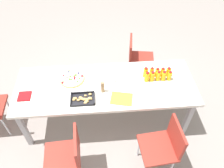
{
  "coord_description": "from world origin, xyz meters",
  "views": [
    {
      "loc": [
        0.07,
        1.94,
        2.83
      ],
      "look_at": [
        -0.08,
        0.01,
        0.76
      ],
      "focal_mm": 35.83,
      "sensor_mm": 36.0,
      "label": 1
    }
  ],
  "objects_px": {
    "juice_bottle_6": "(164,76)",
    "napkin_stack": "(24,96)",
    "juice_bottle_2": "(157,72)",
    "juice_bottle_3": "(152,72)",
    "juice_bottle_4": "(146,72)",
    "snack_tray": "(83,99)",
    "juice_bottle_8": "(152,76)",
    "paper_folder": "(122,99)",
    "chair_near_left": "(137,57)",
    "party_table": "(106,88)",
    "juice_bottle_9": "(147,77)",
    "juice_bottle_7": "(158,76)",
    "fruit_pizza": "(72,78)",
    "plate_stack": "(112,76)",
    "cardboard_tube": "(103,87)",
    "juice_bottle_1": "(162,72)",
    "chair_far_right": "(68,155)",
    "juice_bottle_5": "(169,76)",
    "juice_bottle_0": "(168,72)",
    "chair_far_left": "(164,145)"
  },
  "relations": [
    {
      "from": "juice_bottle_2",
      "to": "juice_bottle_6",
      "type": "xyz_separation_m",
      "value": [
        -0.07,
        0.07,
        0.01
      ]
    },
    {
      "from": "paper_folder",
      "to": "chair_near_left",
      "type": "bearing_deg",
      "value": -109.97
    },
    {
      "from": "juice_bottle_4",
      "to": "party_table",
      "type": "bearing_deg",
      "value": 12.67
    },
    {
      "from": "chair_far_right",
      "to": "cardboard_tube",
      "type": "relative_size",
      "value": 5.11
    },
    {
      "from": "juice_bottle_4",
      "to": "snack_tray",
      "type": "bearing_deg",
      "value": 22.62
    },
    {
      "from": "chair_far_left",
      "to": "cardboard_tube",
      "type": "relative_size",
      "value": 5.11
    },
    {
      "from": "juice_bottle_5",
      "to": "napkin_stack",
      "type": "bearing_deg",
      "value": 4.7
    },
    {
      "from": "juice_bottle_6",
      "to": "fruit_pizza",
      "type": "bearing_deg",
      "value": -4.89
    },
    {
      "from": "chair_far_left",
      "to": "juice_bottle_8",
      "type": "xyz_separation_m",
      "value": [
        0.01,
        -0.8,
        0.3
      ]
    },
    {
      "from": "juice_bottle_6",
      "to": "cardboard_tube",
      "type": "xyz_separation_m",
      "value": [
        0.79,
        0.14,
        0.01
      ]
    },
    {
      "from": "paper_folder",
      "to": "fruit_pizza",
      "type": "bearing_deg",
      "value": -32.03
    },
    {
      "from": "juice_bottle_8",
      "to": "juice_bottle_9",
      "type": "height_order",
      "value": "same"
    },
    {
      "from": "juice_bottle_9",
      "to": "chair_far_right",
      "type": "bearing_deg",
      "value": 39.6
    },
    {
      "from": "juice_bottle_0",
      "to": "juice_bottle_7",
      "type": "xyz_separation_m",
      "value": [
        0.15,
        0.07,
        0.01
      ]
    },
    {
      "from": "fruit_pizza",
      "to": "plate_stack",
      "type": "xyz_separation_m",
      "value": [
        -0.52,
        0.0,
        -0.0
      ]
    },
    {
      "from": "party_table",
      "to": "snack_tray",
      "type": "xyz_separation_m",
      "value": [
        0.28,
        0.22,
        0.08
      ]
    },
    {
      "from": "party_table",
      "to": "juice_bottle_9",
      "type": "distance_m",
      "value": 0.55
    },
    {
      "from": "juice_bottle_4",
      "to": "paper_folder",
      "type": "distance_m",
      "value": 0.51
    },
    {
      "from": "juice_bottle_7",
      "to": "juice_bottle_8",
      "type": "height_order",
      "value": "juice_bottle_7"
    },
    {
      "from": "juice_bottle_2",
      "to": "paper_folder",
      "type": "height_order",
      "value": "juice_bottle_2"
    },
    {
      "from": "juice_bottle_4",
      "to": "napkin_stack",
      "type": "xyz_separation_m",
      "value": [
        1.53,
        0.23,
        -0.06
      ]
    },
    {
      "from": "chair_near_left",
      "to": "juice_bottle_7",
      "type": "bearing_deg",
      "value": 18.2
    },
    {
      "from": "chair_near_left",
      "to": "juice_bottle_1",
      "type": "xyz_separation_m",
      "value": [
        -0.2,
        0.68,
        0.3
      ]
    },
    {
      "from": "party_table",
      "to": "juice_bottle_6",
      "type": "height_order",
      "value": "juice_bottle_6"
    },
    {
      "from": "chair_near_left",
      "to": "juice_bottle_3",
      "type": "distance_m",
      "value": 0.74
    },
    {
      "from": "plate_stack",
      "to": "cardboard_tube",
      "type": "xyz_separation_m",
      "value": [
        0.13,
        0.24,
        0.07
      ]
    },
    {
      "from": "juice_bottle_6",
      "to": "juice_bottle_7",
      "type": "distance_m",
      "value": 0.07
    },
    {
      "from": "party_table",
      "to": "plate_stack",
      "type": "height_order",
      "value": "plate_stack"
    },
    {
      "from": "juice_bottle_2",
      "to": "juice_bottle_3",
      "type": "distance_m",
      "value": 0.07
    },
    {
      "from": "party_table",
      "to": "juice_bottle_3",
      "type": "height_order",
      "value": "juice_bottle_3"
    },
    {
      "from": "juice_bottle_1",
      "to": "napkin_stack",
      "type": "relative_size",
      "value": 0.89
    },
    {
      "from": "juice_bottle_1",
      "to": "juice_bottle_8",
      "type": "distance_m",
      "value": 0.17
    },
    {
      "from": "fruit_pizza",
      "to": "juice_bottle_6",
      "type": "bearing_deg",
      "value": 175.11
    },
    {
      "from": "party_table",
      "to": "juice_bottle_2",
      "type": "bearing_deg",
      "value": -170.52
    },
    {
      "from": "juice_bottle_6",
      "to": "party_table",
      "type": "bearing_deg",
      "value": 3.0
    },
    {
      "from": "juice_bottle_4",
      "to": "juice_bottle_5",
      "type": "relative_size",
      "value": 1.08
    },
    {
      "from": "juice_bottle_7",
      "to": "fruit_pizza",
      "type": "distance_m",
      "value": 1.12
    },
    {
      "from": "juice_bottle_7",
      "to": "paper_folder",
      "type": "height_order",
      "value": "juice_bottle_7"
    },
    {
      "from": "juice_bottle_8",
      "to": "cardboard_tube",
      "type": "xyz_separation_m",
      "value": [
        0.64,
        0.14,
        0.01
      ]
    },
    {
      "from": "party_table",
      "to": "juice_bottle_9",
      "type": "bearing_deg",
      "value": -175.84
    },
    {
      "from": "juice_bottle_6",
      "to": "juice_bottle_8",
      "type": "height_order",
      "value": "juice_bottle_8"
    },
    {
      "from": "juice_bottle_4",
      "to": "juice_bottle_8",
      "type": "relative_size",
      "value": 1.03
    },
    {
      "from": "juice_bottle_6",
      "to": "juice_bottle_7",
      "type": "relative_size",
      "value": 0.97
    },
    {
      "from": "chair_far_right",
      "to": "cardboard_tube",
      "type": "height_order",
      "value": "cardboard_tube"
    },
    {
      "from": "juice_bottle_6",
      "to": "napkin_stack",
      "type": "xyz_separation_m",
      "value": [
        1.75,
        0.15,
        -0.06
      ]
    },
    {
      "from": "party_table",
      "to": "juice_bottle_8",
      "type": "relative_size",
      "value": 15.78
    },
    {
      "from": "juice_bottle_2",
      "to": "paper_folder",
      "type": "xyz_separation_m",
      "value": [
        0.5,
        0.35,
        -0.06
      ]
    },
    {
      "from": "juice_bottle_2",
      "to": "juice_bottle_9",
      "type": "xyz_separation_m",
      "value": [
        0.15,
        0.08,
        0.01
      ]
    },
    {
      "from": "juice_bottle_5",
      "to": "snack_tray",
      "type": "xyz_separation_m",
      "value": [
        1.11,
        0.26,
        -0.05
      ]
    },
    {
      "from": "chair_far_left",
      "to": "fruit_pizza",
      "type": "distance_m",
      "value": 1.4
    }
  ]
}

